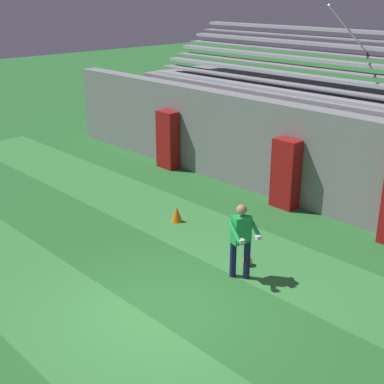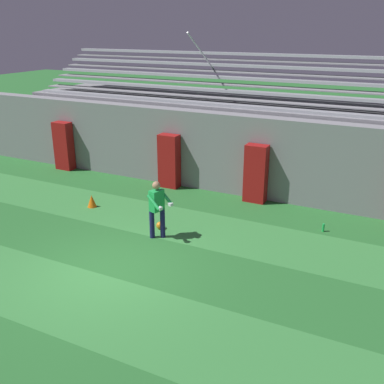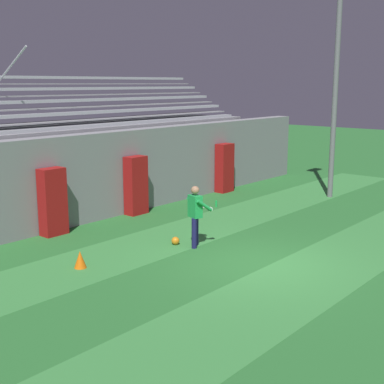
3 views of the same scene
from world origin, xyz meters
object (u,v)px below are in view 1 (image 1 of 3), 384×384
padding_pillar_far_left (168,140)px  goalkeeper (241,237)px  traffic_cone (177,214)px  padding_pillar_gate_left (286,174)px  soccer_ball (247,261)px

padding_pillar_far_left → goalkeeper: size_ratio=1.18×
traffic_cone → padding_pillar_gate_left: bearing=65.6°
goalkeeper → padding_pillar_far_left: bearing=150.1°
soccer_ball → padding_pillar_gate_left: bearing=114.7°
padding_pillar_far_left → traffic_cone: bearing=-38.4°
soccer_ball → padding_pillar_far_left: bearing=152.6°
padding_pillar_gate_left → goalkeeper: bearing=-65.2°
padding_pillar_far_left → goalkeeper: padding_pillar_far_left is taller
traffic_cone → soccer_ball: bearing=-9.5°
padding_pillar_gate_left → soccer_ball: padding_pillar_gate_left is taller
padding_pillar_gate_left → padding_pillar_far_left: bearing=180.0°
padding_pillar_far_left → soccer_ball: bearing=-27.4°
padding_pillar_gate_left → soccer_ball: 3.82m
goalkeeper → soccer_ball: goalkeeper is taller
soccer_ball → traffic_cone: (-2.87, 0.48, 0.10)m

